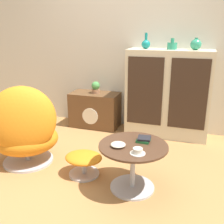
{
  "coord_description": "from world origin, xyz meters",
  "views": [
    {
      "loc": [
        0.95,
        -2.02,
        1.43
      ],
      "look_at": [
        0.1,
        0.55,
        0.55
      ],
      "focal_mm": 42.0,
      "sensor_mm": 36.0,
      "label": 1
    }
  ],
  "objects_px": {
    "ottoman": "(84,160)",
    "teacup": "(138,152)",
    "tv_console": "(95,110)",
    "egg_chair": "(24,130)",
    "vase_inner_left": "(172,46)",
    "sideboard": "(168,94)",
    "vase_inner_right": "(196,44)",
    "book_stack": "(144,139)",
    "bowl": "(118,145)",
    "potted_plant": "(96,87)",
    "vase_leftmost": "(146,44)",
    "coffee_table": "(133,160)"
  },
  "relations": [
    {
      "from": "potted_plant",
      "to": "teacup",
      "type": "bearing_deg",
      "value": -57.63
    },
    {
      "from": "sideboard",
      "to": "egg_chair",
      "type": "xyz_separation_m",
      "value": [
        -1.32,
        -1.32,
        -0.18
      ]
    },
    {
      "from": "book_stack",
      "to": "vase_inner_left",
      "type": "bearing_deg",
      "value": 87.09
    },
    {
      "from": "potted_plant",
      "to": "teacup",
      "type": "height_order",
      "value": "potted_plant"
    },
    {
      "from": "book_stack",
      "to": "bowl",
      "type": "xyz_separation_m",
      "value": [
        -0.19,
        -0.18,
        -0.0
      ]
    },
    {
      "from": "potted_plant",
      "to": "vase_leftmost",
      "type": "bearing_deg",
      "value": -0.27
    },
    {
      "from": "vase_inner_left",
      "to": "ottoman",
      "type": "bearing_deg",
      "value": -116.43
    },
    {
      "from": "vase_leftmost",
      "to": "vase_inner_right",
      "type": "relative_size",
      "value": 1.37
    },
    {
      "from": "tv_console",
      "to": "egg_chair",
      "type": "xyz_separation_m",
      "value": [
        -0.26,
        -1.33,
        0.14
      ]
    },
    {
      "from": "tv_console",
      "to": "coffee_table",
      "type": "distance_m",
      "value": 1.68
    },
    {
      "from": "vase_inner_right",
      "to": "bowl",
      "type": "distance_m",
      "value": 1.75
    },
    {
      "from": "sideboard",
      "to": "potted_plant",
      "type": "bearing_deg",
      "value": 179.6
    },
    {
      "from": "potted_plant",
      "to": "book_stack",
      "type": "bearing_deg",
      "value": -52.89
    },
    {
      "from": "tv_console",
      "to": "coffee_table",
      "type": "height_order",
      "value": "tv_console"
    },
    {
      "from": "vase_inner_left",
      "to": "tv_console",
      "type": "bearing_deg",
      "value": 179.86
    },
    {
      "from": "ottoman",
      "to": "teacup",
      "type": "distance_m",
      "value": 0.7
    },
    {
      "from": "ottoman",
      "to": "bowl",
      "type": "xyz_separation_m",
      "value": [
        0.4,
        -0.15,
        0.3
      ]
    },
    {
      "from": "ottoman",
      "to": "book_stack",
      "type": "xyz_separation_m",
      "value": [
        0.59,
        0.03,
        0.3
      ]
    },
    {
      "from": "bowl",
      "to": "potted_plant",
      "type": "bearing_deg",
      "value": 118.28
    },
    {
      "from": "sideboard",
      "to": "coffee_table",
      "type": "bearing_deg",
      "value": -94.99
    },
    {
      "from": "sideboard",
      "to": "book_stack",
      "type": "bearing_deg",
      "value": -92.24
    },
    {
      "from": "egg_chair",
      "to": "coffee_table",
      "type": "bearing_deg",
      "value": -3.73
    },
    {
      "from": "ottoman",
      "to": "book_stack",
      "type": "relative_size",
      "value": 2.96
    },
    {
      "from": "tv_console",
      "to": "vase_inner_right",
      "type": "height_order",
      "value": "vase_inner_right"
    },
    {
      "from": "sideboard",
      "to": "potted_plant",
      "type": "distance_m",
      "value": 1.04
    },
    {
      "from": "potted_plant",
      "to": "bowl",
      "type": "height_order",
      "value": "potted_plant"
    },
    {
      "from": "bowl",
      "to": "book_stack",
      "type": "bearing_deg",
      "value": 42.96
    },
    {
      "from": "coffee_table",
      "to": "book_stack",
      "type": "relative_size",
      "value": 4.84
    },
    {
      "from": "bowl",
      "to": "sideboard",
      "type": "bearing_deg",
      "value": 80.72
    },
    {
      "from": "vase_leftmost",
      "to": "tv_console",
      "type": "bearing_deg",
      "value": 179.79
    },
    {
      "from": "bowl",
      "to": "vase_leftmost",
      "type": "bearing_deg",
      "value": 93.14
    },
    {
      "from": "book_stack",
      "to": "bowl",
      "type": "relative_size",
      "value": 0.96
    },
    {
      "from": "vase_inner_left",
      "to": "sideboard",
      "type": "bearing_deg",
      "value": -165.82
    },
    {
      "from": "sideboard",
      "to": "book_stack",
      "type": "xyz_separation_m",
      "value": [
        -0.05,
        -1.29,
        -0.12
      ]
    },
    {
      "from": "coffee_table",
      "to": "teacup",
      "type": "xyz_separation_m",
      "value": [
        0.07,
        -0.15,
        0.17
      ]
    },
    {
      "from": "egg_chair",
      "to": "vase_inner_left",
      "type": "xyz_separation_m",
      "value": [
        1.33,
        1.32,
        0.81
      ]
    },
    {
      "from": "teacup",
      "to": "sideboard",
      "type": "bearing_deg",
      "value": 88.24
    },
    {
      "from": "teacup",
      "to": "vase_inner_right",
      "type": "bearing_deg",
      "value": 77.41
    },
    {
      "from": "ottoman",
      "to": "tv_console",
      "type": "bearing_deg",
      "value": 107.05
    },
    {
      "from": "egg_chair",
      "to": "potted_plant",
      "type": "height_order",
      "value": "egg_chair"
    },
    {
      "from": "book_stack",
      "to": "bowl",
      "type": "bearing_deg",
      "value": -137.04
    },
    {
      "from": "vase_inner_right",
      "to": "tv_console",
      "type": "bearing_deg",
      "value": 179.89
    },
    {
      "from": "coffee_table",
      "to": "book_stack",
      "type": "xyz_separation_m",
      "value": [
        0.07,
        0.1,
        0.17
      ]
    },
    {
      "from": "egg_chair",
      "to": "bowl",
      "type": "height_order",
      "value": "egg_chair"
    },
    {
      "from": "vase_inner_right",
      "to": "book_stack",
      "type": "bearing_deg",
      "value": -105.09
    },
    {
      "from": "teacup",
      "to": "book_stack",
      "type": "relative_size",
      "value": 1.01
    },
    {
      "from": "teacup",
      "to": "bowl",
      "type": "height_order",
      "value": "teacup"
    },
    {
      "from": "ottoman",
      "to": "vase_inner_left",
      "type": "height_order",
      "value": "vase_inner_left"
    },
    {
      "from": "ottoman",
      "to": "vase_inner_left",
      "type": "relative_size",
      "value": 2.71
    },
    {
      "from": "sideboard",
      "to": "tv_console",
      "type": "distance_m",
      "value": 1.1
    }
  ]
}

